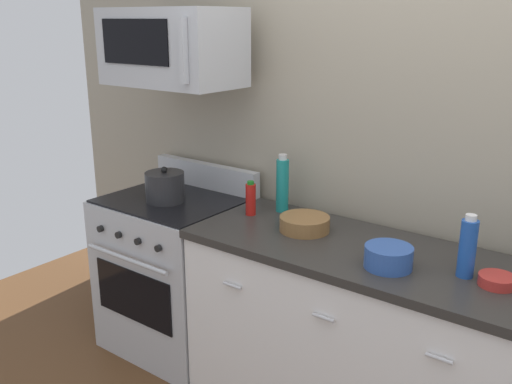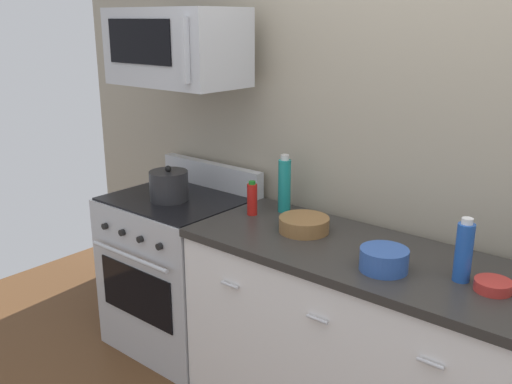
% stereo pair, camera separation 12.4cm
% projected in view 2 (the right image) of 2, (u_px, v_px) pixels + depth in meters
% --- Properties ---
extents(back_wall, '(5.19, 0.10, 2.70)m').
position_uv_depth(back_wall, '(459.00, 147.00, 2.52)').
color(back_wall, '#9E937F').
rests_on(back_wall, ground_plane).
extents(counter_unit, '(2.10, 0.66, 0.92)m').
position_uv_depth(counter_unit, '(403.00, 362.00, 2.48)').
color(counter_unit, white).
rests_on(counter_unit, ground_plane).
extents(range_oven, '(0.76, 0.69, 1.07)m').
position_uv_depth(range_oven, '(180.00, 271.00, 3.35)').
color(range_oven, '#B7BABF').
rests_on(range_oven, ground_plane).
extents(microwave, '(0.74, 0.44, 0.40)m').
position_uv_depth(microwave, '(177.00, 47.00, 3.01)').
color(microwave, '#B7BABF').
extents(bottle_soda_blue, '(0.07, 0.07, 0.26)m').
position_uv_depth(bottle_soda_blue, '(464.00, 251.00, 2.17)').
color(bottle_soda_blue, '#1E4CA5').
rests_on(bottle_soda_blue, countertop_slab).
extents(bottle_hot_sauce_red, '(0.05, 0.05, 0.18)m').
position_uv_depth(bottle_hot_sauce_red, '(252.00, 199.00, 2.92)').
color(bottle_hot_sauce_red, '#B21914').
rests_on(bottle_hot_sauce_red, countertop_slab).
extents(bottle_sparkling_teal, '(0.07, 0.07, 0.31)m').
position_uv_depth(bottle_sparkling_teal, '(284.00, 185.00, 2.95)').
color(bottle_sparkling_teal, '#197F7A').
rests_on(bottle_sparkling_teal, countertop_slab).
extents(bowl_wooden_salad, '(0.24, 0.24, 0.07)m').
position_uv_depth(bowl_wooden_salad, '(304.00, 224.00, 2.70)').
color(bowl_wooden_salad, brown).
rests_on(bowl_wooden_salad, countertop_slab).
extents(bowl_red_small, '(0.14, 0.14, 0.04)m').
position_uv_depth(bowl_red_small, '(493.00, 285.00, 2.12)').
color(bowl_red_small, '#B72D28').
rests_on(bowl_red_small, countertop_slab).
extents(bowl_blue_mixing, '(0.20, 0.20, 0.09)m').
position_uv_depth(bowl_blue_mixing, '(384.00, 259.00, 2.29)').
color(bowl_blue_mixing, '#2D519E').
rests_on(bowl_blue_mixing, countertop_slab).
extents(stockpot, '(0.22, 0.22, 0.20)m').
position_uv_depth(stockpot, '(169.00, 186.00, 3.16)').
color(stockpot, '#262628').
rests_on(stockpot, range_oven).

